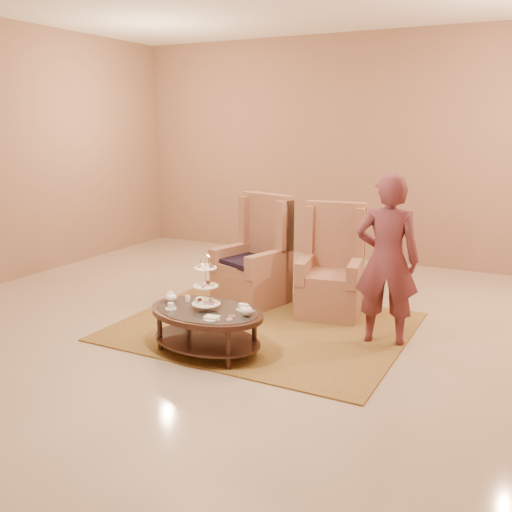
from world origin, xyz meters
The scene contains 8 objects.
ground centered at (0.00, 0.00, 0.00)m, with size 8.00×8.00×0.00m, color tan.
ceiling centered at (0.00, 0.00, 0.00)m, with size 8.00×8.00×0.02m, color white.
wall_back centered at (0.00, 4.00, 1.75)m, with size 8.00×0.04×3.50m, color #976C52.
rug centered at (-0.02, 0.46, 0.01)m, with size 3.00×2.51×0.02m.
tea_table centered at (-0.19, -0.43, 0.36)m, with size 1.25×0.92×0.98m.
armchair_left centered at (-0.49, 1.19, 0.45)m, with size 0.89×0.90×1.33m.
armchair_right centered at (0.46, 1.24, 0.43)m, with size 0.80×0.82×1.27m.
person centered at (1.25, 0.60, 0.85)m, with size 0.69×0.52×1.70m.
Camera 1 is at (2.56, -4.78, 2.16)m, focal length 40.00 mm.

